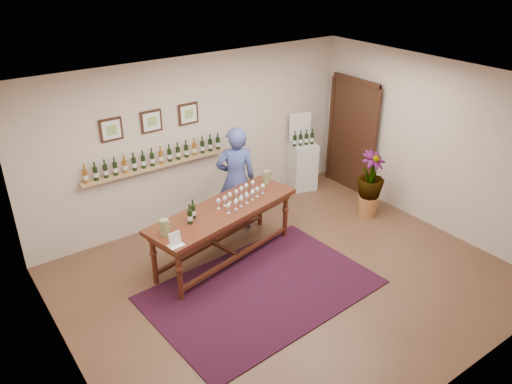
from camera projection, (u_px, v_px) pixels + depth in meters
ground at (288, 280)px, 7.21m from camera, size 6.00×6.00×0.00m
room_shell at (316, 140)px, 9.15m from camera, size 6.00×6.00×6.00m
rug at (262, 290)px, 6.99m from camera, size 3.20×2.24×0.02m
tasting_table at (224, 216)px, 7.39m from camera, size 2.55×1.27×0.87m
table_glasses at (241, 196)px, 7.50m from camera, size 1.26×0.62×0.17m
table_bottles at (191, 211)px, 6.93m from camera, size 0.32×0.22×0.32m
pitcher_left at (164, 227)px, 6.61m from camera, size 0.16×0.16×0.24m
pitcher_right at (266, 177)px, 8.06m from camera, size 0.17×0.17×0.21m
menu_card at (175, 239)px, 6.41m from camera, size 0.21×0.16×0.18m
display_pedestal at (302, 166)px, 9.72m from camera, size 0.57×0.57×0.93m
pedestal_bottles at (304, 138)px, 9.37m from camera, size 0.31×0.15×0.30m
info_sign at (300, 127)px, 9.45m from camera, size 0.43×0.14×0.61m
potted_plant at (370, 185)px, 8.62m from camera, size 0.59×0.59×1.05m
person at (236, 179)px, 8.15m from camera, size 0.77×0.65×1.79m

